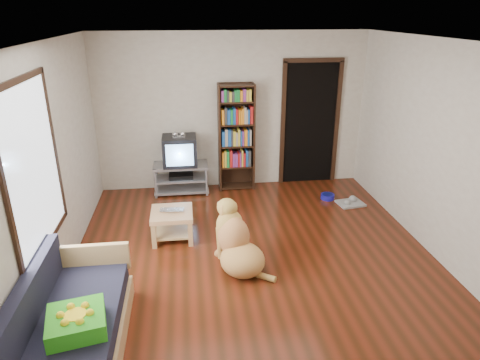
{
  "coord_description": "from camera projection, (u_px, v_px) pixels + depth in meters",
  "views": [
    {
      "loc": [
        -0.77,
        -4.53,
        2.9
      ],
      "look_at": [
        -0.13,
        0.43,
        0.9
      ],
      "focal_mm": 32.0,
      "sensor_mm": 36.0,
      "label": 1
    }
  ],
  "objects": [
    {
      "name": "ground",
      "position": [
        255.0,
        259.0,
        5.34
      ],
      "size": [
        5.0,
        5.0,
        0.0
      ],
      "primitive_type": "plane",
      "color": "#511C0D",
      "rests_on": "ground"
    },
    {
      "name": "ceiling",
      "position": [
        258.0,
        41.0,
        4.38
      ],
      "size": [
        5.0,
        5.0,
        0.0
      ],
      "primitive_type": "plane",
      "rotation": [
        3.14,
        0.0,
        0.0
      ],
      "color": "white",
      "rests_on": "ground"
    },
    {
      "name": "wall_back",
      "position": [
        232.0,
        112.0,
        7.16
      ],
      "size": [
        4.5,
        0.0,
        4.5
      ],
      "primitive_type": "plane",
      "rotation": [
        1.57,
        0.0,
        0.0
      ],
      "color": "beige",
      "rests_on": "ground"
    },
    {
      "name": "wall_front",
      "position": [
        324.0,
        297.0,
        2.56
      ],
      "size": [
        4.5,
        0.0,
        4.5
      ],
      "primitive_type": "plane",
      "rotation": [
        -1.57,
        0.0,
        0.0
      ],
      "color": "beige",
      "rests_on": "ground"
    },
    {
      "name": "wall_left",
      "position": [
        50.0,
        169.0,
        4.59
      ],
      "size": [
        0.0,
        5.0,
        5.0
      ],
      "primitive_type": "plane",
      "rotation": [
        1.57,
        0.0,
        1.57
      ],
      "color": "beige",
      "rests_on": "ground"
    },
    {
      "name": "wall_right",
      "position": [
        441.0,
        153.0,
        5.13
      ],
      "size": [
        0.0,
        5.0,
        5.0
      ],
      "primitive_type": "plane",
      "rotation": [
        1.57,
        0.0,
        -1.57
      ],
      "color": "beige",
      "rests_on": "ground"
    },
    {
      "name": "green_cushion",
      "position": [
        77.0,
        322.0,
        3.53
      ],
      "size": [
        0.54,
        0.54,
        0.15
      ],
      "primitive_type": "cube",
      "rotation": [
        0.0,
        0.0,
        0.21
      ],
      "color": "green",
      "rests_on": "sofa"
    },
    {
      "name": "laptop",
      "position": [
        171.0,
        212.0,
        5.65
      ],
      "size": [
        0.33,
        0.23,
        0.03
      ],
      "primitive_type": "imported",
      "rotation": [
        0.0,
        0.0,
        -0.09
      ],
      "color": "silver",
      "rests_on": "coffee_table"
    },
    {
      "name": "dog_bowl",
      "position": [
        328.0,
        197.0,
        7.03
      ],
      "size": [
        0.22,
        0.22,
        0.08
      ],
      "primitive_type": "cylinder",
      "color": "#171593",
      "rests_on": "ground"
    },
    {
      "name": "grey_rag",
      "position": [
        350.0,
        203.0,
        6.84
      ],
      "size": [
        0.44,
        0.38,
        0.03
      ],
      "primitive_type": "cube",
      "rotation": [
        0.0,
        0.0,
        0.15
      ],
      "color": "gray",
      "rests_on": "ground"
    },
    {
      "name": "window",
      "position": [
        33.0,
        168.0,
        4.06
      ],
      "size": [
        0.03,
        1.46,
        1.7
      ],
      "color": "white",
      "rests_on": "wall_left"
    },
    {
      "name": "doorway",
      "position": [
        310.0,
        120.0,
        7.37
      ],
      "size": [
        1.03,
        0.05,
        2.19
      ],
      "color": "black",
      "rests_on": "wall_back"
    },
    {
      "name": "tv_stand",
      "position": [
        181.0,
        177.0,
        7.21
      ],
      "size": [
        0.9,
        0.45,
        0.5
      ],
      "color": "#99999E",
      "rests_on": "ground"
    },
    {
      "name": "crt_tv",
      "position": [
        180.0,
        150.0,
        7.05
      ],
      "size": [
        0.55,
        0.52,
        0.58
      ],
      "color": "black",
      "rests_on": "tv_stand"
    },
    {
      "name": "bookshelf",
      "position": [
        236.0,
        132.0,
        7.14
      ],
      "size": [
        0.6,
        0.3,
        1.8
      ],
      "color": "black",
      "rests_on": "ground"
    },
    {
      "name": "sofa",
      "position": [
        70.0,
        333.0,
        3.75
      ],
      "size": [
        0.8,
        1.8,
        0.8
      ],
      "color": "tan",
      "rests_on": "ground"
    },
    {
      "name": "coffee_table",
      "position": [
        172.0,
        220.0,
        5.73
      ],
      "size": [
        0.55,
        0.55,
        0.4
      ],
      "color": "tan",
      "rests_on": "ground"
    },
    {
      "name": "dog",
      "position": [
        236.0,
        244.0,
        5.09
      ],
      "size": [
        0.72,
        0.93,
        0.83
      ],
      "color": "tan",
      "rests_on": "ground"
    }
  ]
}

